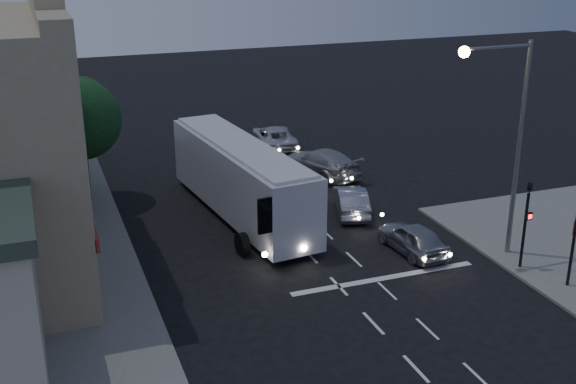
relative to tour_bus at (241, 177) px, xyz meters
name	(u,v)px	position (x,y,z in m)	size (l,w,h in m)	color
ground	(361,310)	(1.43, -10.30, -2.00)	(120.00, 120.00, 0.00)	black
road_markings	(354,267)	(2.71, -6.99, -2.00)	(8.00, 30.55, 0.01)	silver
tour_bus	(241,177)	(0.00, 0.00, 0.00)	(3.90, 12.30, 3.71)	silver
car_suv	(413,238)	(5.70, -6.50, -1.34)	(1.56, 3.88, 1.32)	#9FA1A9
car_sedan_a	(351,201)	(5.13, -1.45, -1.34)	(1.40, 4.03, 1.33)	#A2A1AC
car_sedan_b	(321,162)	(6.02, 4.40, -1.24)	(2.13, 5.25, 1.52)	#B3B3B3
car_sedan_c	(274,137)	(5.35, 10.46, -1.30)	(2.33, 5.05, 1.40)	silver
traffic_signal_main	(527,215)	(9.03, -9.52, 0.42)	(0.25, 0.35, 4.10)	black
traffic_signal_side	(575,231)	(9.73, -11.50, 0.42)	(0.18, 0.15, 4.10)	black
regulatory_sign	(576,237)	(10.73, -10.54, -0.41)	(0.45, 0.12, 2.20)	slate
streetlight	(508,126)	(8.77, -8.10, 3.73)	(3.32, 0.44, 9.00)	slate
street_tree	(80,116)	(-6.78, 4.72, 2.49)	(4.00, 4.00, 6.20)	black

